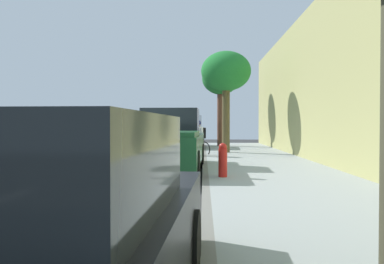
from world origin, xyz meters
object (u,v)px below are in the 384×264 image
Objects in this scene: parked_suv_dark_blue_mid at (185,132)px; fire_hydrant at (223,160)px; street_tree_mid_block at (226,73)px; bicycle_at_curb at (194,150)px; parked_sedan_black_nearest at (35,240)px; cyclist_with_backpack at (199,136)px; street_tree_far_end at (221,80)px; parked_pickup_green_second at (168,143)px.

parked_suv_dark_blue_mid is 12.99m from fire_hydrant.
street_tree_mid_block reaches higher than parked_suv_dark_blue_mid.
fire_hydrant reaches higher than bicycle_at_curb.
parked_sedan_black_nearest is 14.13m from cyclist_with_backpack.
street_tree_far_end reaches higher than parked_suv_dark_blue_mid.
fire_hydrant is at bearing -93.68° from street_tree_mid_block.
fire_hydrant is at bearing -82.69° from bicycle_at_curb.
street_tree_far_end reaches higher than bicycle_at_curb.
parked_suv_dark_blue_mid is 1.02× the size of street_tree_mid_block.
parked_pickup_green_second is 4.73m from cyclist_with_backpack.
bicycle_at_curb is 0.31× the size of street_tree_mid_block.
parked_suv_dark_blue_mid is at bearing 116.56° from street_tree_mid_block.
parked_pickup_green_second is 1.12× the size of parked_suv_dark_blue_mid.
cyclist_with_backpack is 3.80m from street_tree_mid_block.
fire_hydrant is at bearing 78.72° from parked_sedan_black_nearest.
bicycle_at_curb is at bearing 117.06° from cyclist_with_backpack.
parked_suv_dark_blue_mid is at bearing 90.02° from parked_sedan_black_nearest.
parked_suv_dark_blue_mid is at bearing 95.97° from bicycle_at_curb.
cyclist_with_backpack is at bearing -119.43° from street_tree_mid_block.
street_tree_mid_block is (2.09, 6.84, 2.93)m from parked_pickup_green_second.
cyclist_with_backpack is (0.22, -0.43, 0.60)m from bicycle_at_curb.
parked_suv_dark_blue_mid is (-0.01, 20.45, 0.27)m from parked_sedan_black_nearest.
parked_suv_dark_blue_mid is 5.98m from bicycle_at_curb.
fire_hydrant is at bearing -83.31° from parked_suv_dark_blue_mid.
parked_pickup_green_second is at bearing -97.11° from bicycle_at_curb.
street_tree_mid_block is at bearing 60.57° from cyclist_with_backpack.
parked_sedan_black_nearest is 16.72m from street_tree_mid_block.
parked_pickup_green_second is 11.00m from parked_suv_dark_blue_mid.
street_tree_far_end is at bearing 34.45° from parked_suv_dark_blue_mid.
parked_suv_dark_blue_mid is at bearing 96.69° from fire_hydrant.
parked_sedan_black_nearest is 0.84× the size of parked_pickup_green_second.
parked_sedan_black_nearest is 9.46m from parked_pickup_green_second.
parked_pickup_green_second reaches higher than cyclist_with_backpack.
bicycle_at_curb is (0.61, 14.54, -0.37)m from parked_sedan_black_nearest.
bicycle_at_curb is at bearing 97.31° from fire_hydrant.
cyclist_with_backpack is at bearing -82.46° from parked_suv_dark_blue_mid.
parked_suv_dark_blue_mid reaches higher than fire_hydrant.
street_tree_mid_block is (1.24, 2.19, 2.84)m from cyclist_with_backpack.
street_tree_far_end is 6.02× the size of fire_hydrant.
bicycle_at_curb is (0.62, -5.91, -0.64)m from parked_suv_dark_blue_mid.
parked_suv_dark_blue_mid is at bearing -145.55° from street_tree_far_end.
fire_hydrant is (1.51, -12.90, -0.45)m from parked_suv_dark_blue_mid.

